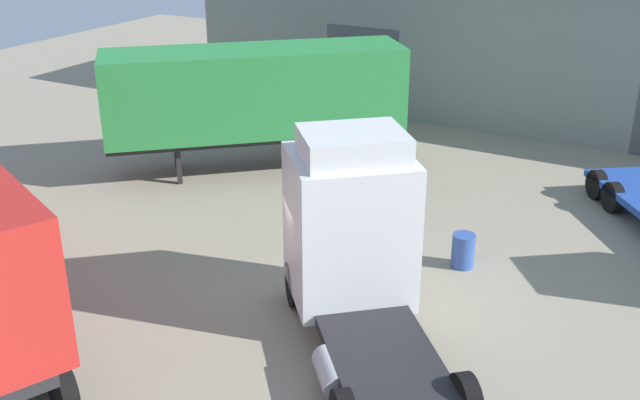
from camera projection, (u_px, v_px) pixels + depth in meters
name	position (u px, v px, depth m)	size (l,w,h in m)	color
ground_plane	(336.00, 301.00, 17.35)	(60.00, 60.00, 0.00)	gray
warehouse_building	(535.00, 42.00, 30.39)	(28.20, 7.65, 5.86)	gray
tractor_unit_white	(355.00, 241.00, 15.62)	(6.30, 6.77, 4.34)	silver
container_trailer_green	(257.00, 94.00, 24.36)	(8.90, 8.28, 4.06)	#28843D
oil_drum	(463.00, 251.00, 18.75)	(0.58, 0.58, 0.88)	#33519E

